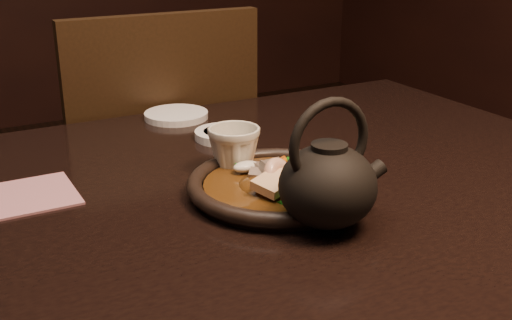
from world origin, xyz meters
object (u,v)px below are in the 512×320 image
tea_cup (234,149)px  teapot (328,182)px  table (140,262)px  plate (278,186)px  chair (152,187)px

tea_cup → teapot: size_ratio=0.48×
table → teapot: size_ratio=9.38×
plate → teapot: teapot is taller
plate → teapot: (0.00, -0.12, 0.05)m
table → chair: bearing=69.5°
plate → teapot: 0.13m
chair → tea_cup: size_ratio=11.56×
plate → teapot: bearing=-88.6°
plate → chair: bearing=87.8°
table → teapot: teapot is taller
table → tea_cup: 0.23m
table → chair: (0.23, 0.60, -0.16)m
tea_cup → plate: bearing=-79.6°
chair → tea_cup: bearing=86.2°
tea_cup → chair: bearing=85.4°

